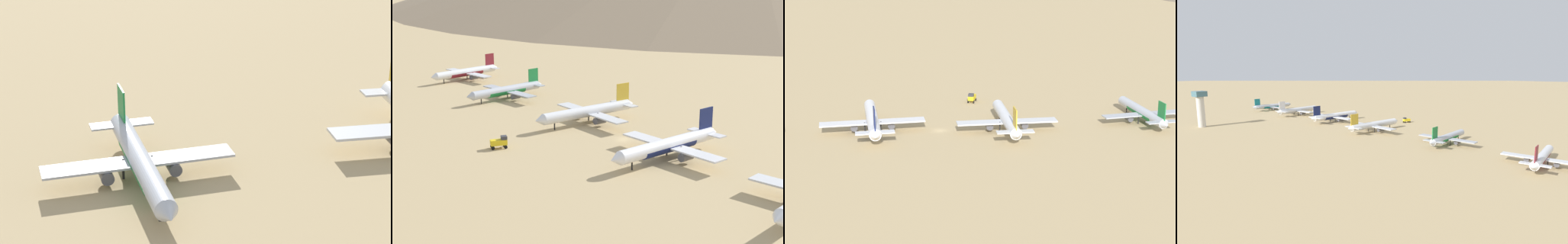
# 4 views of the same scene
# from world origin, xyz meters

# --- Properties ---
(ground_plane) EXTENTS (1800.00, 1800.00, 0.00)m
(ground_plane) POSITION_xyz_m (0.00, 0.00, 0.00)
(ground_plane) COLOR tan
(parked_jet_0) EXTENTS (38.61, 31.28, 11.16)m
(parked_jet_0) POSITION_xyz_m (-25.27, -120.16, 3.71)
(parked_jet_0) COLOR silver
(parked_jet_0) RESTS_ON ground
(parked_jet_1) EXTENTS (38.83, 31.54, 11.20)m
(parked_jet_1) POSITION_xyz_m (-12.02, -73.81, 3.73)
(parked_jet_1) COLOR #B2B7C1
(parked_jet_1) RESTS_ON ground
(parked_jet_2) EXTENTS (43.81, 35.84, 12.67)m
(parked_jet_2) POSITION_xyz_m (-7.27, -22.50, 4.27)
(parked_jet_2) COLOR silver
(parked_jet_2) RESTS_ON ground
(parked_jet_3) EXTENTS (45.38, 36.99, 13.09)m
(parked_jet_3) POSITION_xyz_m (6.26, 22.77, 4.35)
(parked_jet_3) COLOR white
(parked_jet_3) RESTS_ON ground
(service_truck) EXTENTS (5.70, 4.81, 3.90)m
(service_truck) POSITION_xyz_m (33.74, -22.26, 2.08)
(service_truck) COLOR yellow
(service_truck) RESTS_ON ground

